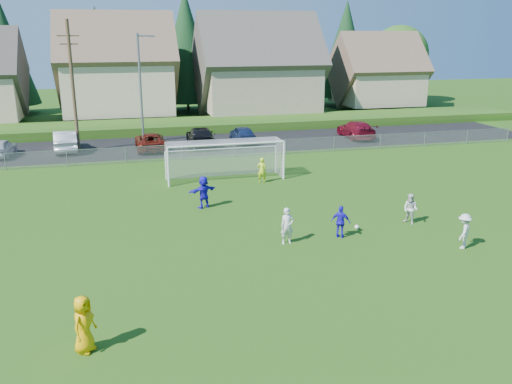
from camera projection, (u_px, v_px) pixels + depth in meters
ground at (311, 288)px, 19.92m from camera, size 160.00×160.00×0.00m
asphalt_lot at (198, 144)px, 45.44m from camera, size 60.00×60.00×0.00m
grass_embankment at (186, 125)px, 52.29m from camera, size 70.00×6.00×0.80m
soccer_ball at (357, 227)px, 25.83m from camera, size 0.22×0.22×0.22m
referee at (84, 324)px, 15.73m from camera, size 0.94×1.03×1.77m
player_white_a at (287, 226)px, 23.91m from camera, size 0.60×0.40×1.64m
player_white_b at (410, 209)px, 26.40m from camera, size 0.86×0.92×1.51m
player_white_c at (464, 231)px, 23.39m from camera, size 1.14×1.11×1.56m
player_blue_a at (341, 222)px, 24.63m from camera, size 0.93×0.82×1.51m
player_blue_b at (204, 192)px, 28.83m from camera, size 1.69×1.06×1.74m
goalkeeper at (262, 170)px, 33.73m from camera, size 0.67×0.55×1.58m
car_a at (0, 148)px, 40.81m from camera, size 1.96×4.11×1.36m
car_b at (65, 141)px, 42.75m from camera, size 2.12×5.02×1.61m
car_c at (151, 141)px, 43.18m from camera, size 2.31×4.93×1.37m
car_d at (200, 137)px, 44.55m from camera, size 2.59×5.53×1.56m
car_e at (243, 134)px, 46.15m from camera, size 1.73×4.20×1.42m
car_g at (356, 129)px, 48.07m from camera, size 2.35×5.30×1.51m
soccer_goal at (224, 154)px, 34.36m from camera, size 7.42×1.90×2.50m
chainlink_fence at (209, 150)px, 40.16m from camera, size 52.06×0.06×1.20m
streetlight at (141, 89)px, 41.61m from camera, size 1.38×0.18×9.00m
utility_pole at (73, 86)px, 41.23m from camera, size 1.60×0.26×10.00m
houses_row at (193, 49)px, 57.73m from camera, size 53.90×11.45×13.27m
tree_row at (177, 51)px, 63.45m from camera, size 65.98×12.36×13.80m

